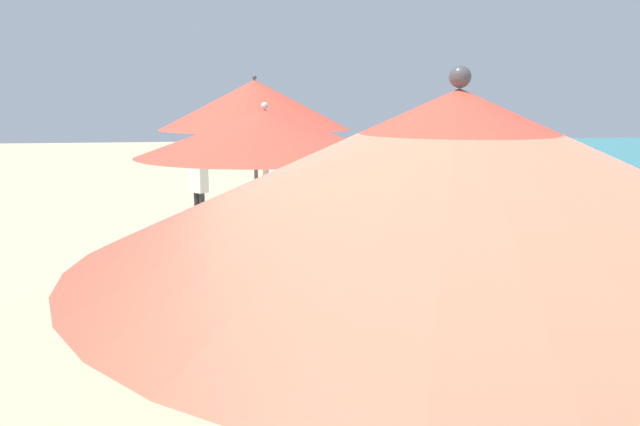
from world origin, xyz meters
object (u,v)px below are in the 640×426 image
(lounger_farthest_shoreside, at_px, (283,252))
(umbrella_farthest, at_px, (255,105))
(lounger_second_shoreside, at_px, (314,326))
(umbrella_second, at_px, (265,133))
(person_walking_near, at_px, (199,184))
(umbrella_nearest, at_px, (456,177))
(person_walking_mid, at_px, (372,175))

(lounger_farthest_shoreside, bearing_deg, umbrella_farthest, -112.94)
(lounger_second_shoreside, relative_size, umbrella_farthest, 0.52)
(lounger_second_shoreside, height_order, umbrella_farthest, umbrella_farthest)
(umbrella_second, relative_size, person_walking_near, 1.66)
(umbrella_nearest, distance_m, lounger_farthest_shoreside, 7.82)
(person_walking_near, bearing_deg, person_walking_mid, 144.63)
(umbrella_farthest, xyz_separation_m, lounger_farthest_shoreside, (0.43, 1.07, -2.23))
(umbrella_second, relative_size, person_walking_mid, 1.55)
(umbrella_second, distance_m, lounger_farthest_shoreside, 4.69)
(umbrella_nearest, xyz_separation_m, person_walking_mid, (2.48, 11.45, -1.37))
(lounger_second_shoreside, distance_m, umbrella_farthest, 3.07)
(umbrella_second, distance_m, person_walking_near, 7.87)
(lounger_second_shoreside, bearing_deg, person_walking_mid, 62.49)
(umbrella_second, xyz_separation_m, lounger_second_shoreside, (0.55, 1.12, -2.07))
(person_walking_near, height_order, person_walking_mid, person_walking_mid)
(umbrella_second, xyz_separation_m, person_walking_mid, (2.80, 8.12, -1.32))
(lounger_farthest_shoreside, distance_m, person_walking_near, 3.81)
(umbrella_second, height_order, person_walking_mid, umbrella_second)
(lounger_second_shoreside, height_order, lounger_farthest_shoreside, lounger_farthest_shoreside)
(lounger_second_shoreside, bearing_deg, umbrella_farthest, 94.09)
(umbrella_nearest, bearing_deg, person_walking_mid, 77.76)
(umbrella_nearest, relative_size, umbrella_farthest, 0.92)
(umbrella_farthest, bearing_deg, umbrella_nearest, -87.70)
(umbrella_farthest, distance_m, lounger_farthest_shoreside, 2.51)
(umbrella_farthest, distance_m, person_walking_mid, 5.90)
(lounger_second_shoreside, bearing_deg, person_walking_near, 92.83)
(umbrella_farthest, xyz_separation_m, person_walking_near, (-0.96, 4.56, -1.61))
(umbrella_nearest, xyz_separation_m, umbrella_second, (-0.32, 3.34, -0.05))
(lounger_farthest_shoreside, bearing_deg, person_walking_near, 110.75)
(umbrella_nearest, relative_size, umbrella_second, 1.04)
(umbrella_nearest, height_order, lounger_farthest_shoreside, umbrella_nearest)
(umbrella_nearest, relative_size, person_walking_mid, 1.60)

